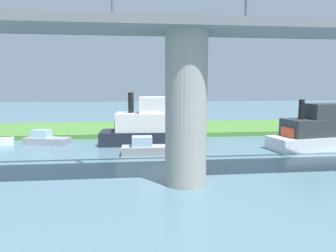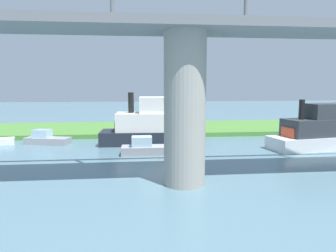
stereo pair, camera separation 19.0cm
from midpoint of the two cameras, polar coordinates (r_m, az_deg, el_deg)
ground_plane at (r=34.77m, az=-3.68°, el=-2.24°), size 160.00×160.00×0.00m
grassy_bank at (r=40.66m, az=-4.03°, el=-0.47°), size 80.00×12.00×0.50m
bridge_pylon at (r=18.02m, az=3.42°, el=2.97°), size 2.45×2.45×8.91m
bridge_span at (r=18.33m, az=3.54°, el=18.61°), size 58.90×4.30×3.25m
person_on_bank at (r=36.77m, az=-5.11°, el=0.17°), size 0.41×0.41×1.39m
mooring_post at (r=35.63m, az=-1.44°, el=-0.60°), size 0.20×0.20×0.70m
houseboat_blue at (r=31.11m, az=-2.22°, el=0.21°), size 10.32×3.86×5.20m
riverboat_paddlewheel at (r=33.32m, az=-21.44°, el=-2.25°), size 4.70×2.71×1.48m
motorboat_red at (r=32.14m, az=26.39°, el=-0.73°), size 9.42×4.54×4.62m
skiff_small at (r=26.48m, az=-3.62°, el=-4.09°), size 4.75×1.77×1.57m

